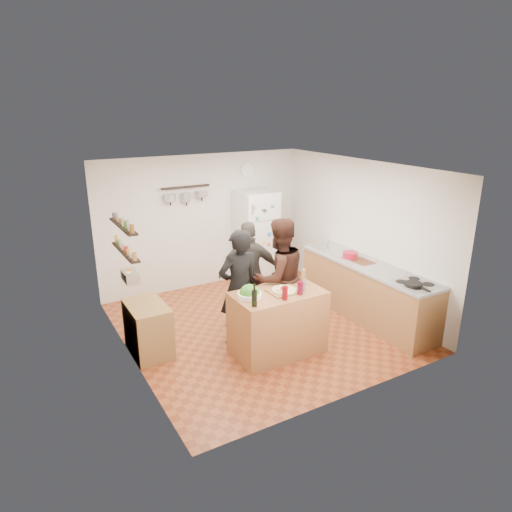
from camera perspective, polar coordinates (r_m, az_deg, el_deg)
room_shell at (r=7.16m, az=-1.15°, el=1.39°), size 4.20×4.20×4.20m
prep_island at (r=6.43m, az=2.73°, el=-8.30°), size 1.25×0.72×0.91m
pizza_board at (r=6.26m, az=3.51°, el=-4.40°), size 0.42×0.34×0.02m
pizza at (r=6.26m, az=3.51°, el=-4.24°), size 0.34×0.34×0.02m
salad_bowl at (r=6.07m, az=-0.81°, el=-4.91°), size 0.33×0.33×0.07m
wine_bottle at (r=5.79m, az=-0.21°, el=-5.31°), size 0.07×0.07×0.21m
wine_glass_near at (r=6.00m, az=3.64°, el=-4.64°), size 0.08×0.08×0.18m
wine_glass_far at (r=6.17m, az=5.53°, el=-4.00°), size 0.08×0.08×0.18m
pepper_mill at (r=6.48m, az=5.93°, el=-2.81°), size 0.06×0.06×0.20m
salt_canister at (r=6.28m, az=5.70°, el=-3.83°), size 0.08×0.08×0.13m
person_left at (r=6.51m, az=-2.15°, el=-3.99°), size 0.64×0.43×1.73m
person_center at (r=6.76m, az=2.87°, el=-2.76°), size 0.90×0.71×1.81m
person_back at (r=7.17m, az=-0.83°, el=-2.15°), size 1.05×0.74×1.66m
counter_run at (r=7.67m, az=13.59°, el=-4.29°), size 0.63×2.63×0.90m
stove_top at (r=6.91m, az=19.23°, el=-3.31°), size 0.60×0.62×0.02m
skillet at (r=6.78m, az=19.10°, el=-3.38°), size 0.25×0.25×0.05m
sink at (r=8.11m, az=9.76°, el=0.71°), size 0.50×0.80×0.03m
cutting_board at (r=7.61m, az=13.08°, el=-0.73°), size 0.30×0.40×0.02m
red_bowl at (r=7.72m, az=11.68°, el=0.13°), size 0.25×0.25×0.10m
fridge at (r=8.84m, az=0.01°, el=2.38°), size 0.70×0.68×1.80m
wall_clock at (r=8.86m, az=-1.07°, el=10.68°), size 0.30×0.03×0.30m
spice_shelf_lower at (r=6.25m, az=-16.01°, el=0.50°), size 0.12×1.00×0.02m
spice_shelf_upper at (r=6.16m, az=-16.29°, el=3.60°), size 0.12×1.00×0.02m
produce_basket at (r=6.37m, az=-15.47°, el=-2.45°), size 0.18×0.35×0.14m
side_table at (r=6.64m, az=-13.34°, el=-8.82°), size 0.50×0.80×0.73m
pot_rack at (r=8.28m, az=-8.78°, el=8.51°), size 0.90×0.04×0.04m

